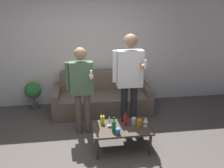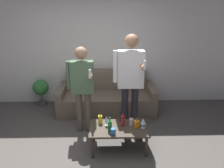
# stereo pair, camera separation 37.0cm
# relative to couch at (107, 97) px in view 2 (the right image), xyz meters

# --- Properties ---
(ground_plane) EXTENTS (16.00, 16.00, 0.00)m
(ground_plane) POSITION_rel_couch_xyz_m (-0.35, -1.79, -0.30)
(ground_plane) COLOR #514C47
(wall_back) EXTENTS (8.00, 0.06, 2.70)m
(wall_back) POSITION_rel_couch_xyz_m (-0.35, 0.49, 1.05)
(wall_back) COLOR silver
(wall_back) RESTS_ON ground_plane
(couch) EXTENTS (2.07, 0.87, 0.85)m
(couch) POSITION_rel_couch_xyz_m (0.00, 0.00, 0.00)
(couch) COLOR #6B5B4C
(couch) RESTS_ON ground_plane
(coffee_table) EXTENTS (0.92, 0.55, 0.39)m
(coffee_table) POSITION_rel_couch_xyz_m (0.19, -1.46, 0.05)
(coffee_table) COLOR #3D3328
(coffee_table) RESTS_ON ground_plane
(bottle_orange) EXTENTS (0.08, 0.08, 0.16)m
(bottle_orange) POSITION_rel_couch_xyz_m (0.47, -1.46, 0.16)
(bottle_orange) COLOR orange
(bottle_orange) RESTS_ON coffee_table
(bottle_green) EXTENTS (0.07, 0.07, 0.19)m
(bottle_green) POSITION_rel_couch_xyz_m (-0.11, -1.31, 0.17)
(bottle_green) COLOR yellow
(bottle_green) RESTS_ON coffee_table
(bottle_dark) EXTENTS (0.06, 0.06, 0.23)m
(bottle_dark) POSITION_rel_couch_xyz_m (0.04, -1.56, 0.18)
(bottle_dark) COLOR #23752D
(bottle_dark) RESTS_ON coffee_table
(bottle_yellow) EXTENTS (0.06, 0.06, 0.24)m
(bottle_yellow) POSITION_rel_couch_xyz_m (0.25, -1.41, 0.19)
(bottle_yellow) COLOR #B21E1E
(bottle_yellow) RESTS_ON coffee_table
(bottle_red) EXTENTS (0.07, 0.07, 0.20)m
(bottle_red) POSITION_rel_couch_xyz_m (0.24, -1.26, 0.17)
(bottle_red) COLOR black
(bottle_red) RESTS_ON coffee_table
(bottle_clear) EXTENTS (0.07, 0.07, 0.16)m
(bottle_clear) POSITION_rel_couch_xyz_m (0.39, -1.40, 0.16)
(bottle_clear) COLOR silver
(bottle_clear) RESTS_ON coffee_table
(wine_glass_near) EXTENTS (0.07, 0.07, 0.18)m
(wine_glass_near) POSITION_rel_couch_xyz_m (-0.00, -1.40, 0.21)
(wine_glass_near) COLOR silver
(wine_glass_near) RESTS_ON coffee_table
(wine_glass_far) EXTENTS (0.08, 0.08, 0.16)m
(wine_glass_far) POSITION_rel_couch_xyz_m (0.57, -1.48, 0.20)
(wine_glass_far) COLOR silver
(wine_glass_far) RESTS_ON coffee_table
(cup_on_table) EXTENTS (0.08, 0.08, 0.09)m
(cup_on_table) POSITION_rel_couch_xyz_m (0.09, -1.64, 0.14)
(cup_on_table) COLOR #3366B2
(cup_on_table) RESTS_ON coffee_table
(person_standing_left) EXTENTS (0.46, 0.41, 1.57)m
(person_standing_left) POSITION_rel_couch_xyz_m (-0.42, -0.90, 0.63)
(person_standing_left) COLOR brown
(person_standing_left) RESTS_ON ground_plane
(person_standing_right) EXTENTS (0.52, 0.45, 1.78)m
(person_standing_right) POSITION_rel_couch_xyz_m (0.41, -0.89, 0.75)
(person_standing_right) COLOR #232328
(person_standing_right) RESTS_ON ground_plane
(potted_plant) EXTENTS (0.36, 0.36, 0.63)m
(potted_plant) POSITION_rel_couch_xyz_m (-1.51, 0.25, 0.12)
(potted_plant) COLOR #4C4C51
(potted_plant) RESTS_ON ground_plane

